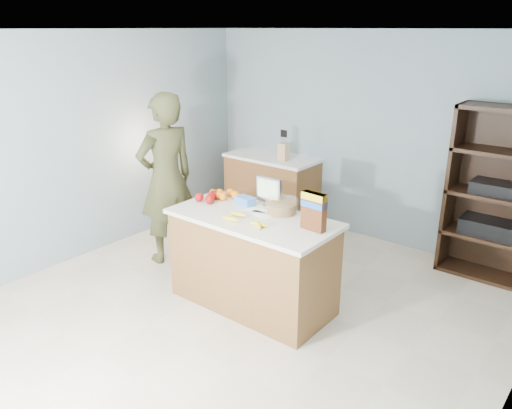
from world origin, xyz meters
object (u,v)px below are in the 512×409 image
Objects in this scene: shelving_unit at (495,197)px; cereal_box at (314,209)px; person at (166,179)px; counter_peninsula at (253,265)px; tv at (269,190)px.

shelving_unit is 5.50× the size of cereal_box.
shelving_unit is at bearing 133.19° from person.
tv reaches higher than counter_peninsula.
shelving_unit is at bearing 64.23° from cereal_box.
person is 1.99m from cereal_box.
shelving_unit reaches higher than cereal_box.
person is (-1.38, 0.21, 0.53)m from counter_peninsula.
tv is (-0.05, 0.31, 0.64)m from counter_peninsula.
person reaches higher than shelving_unit.
counter_peninsula is 5.53× the size of tv.
cereal_box is (1.98, -0.13, 0.15)m from person.
cereal_box is (0.65, -0.23, 0.03)m from tv.
counter_peninsula is at bearing -172.81° from cereal_box.
shelving_unit is 2.37m from tv.
cereal_box is at bearing -115.77° from shelving_unit.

